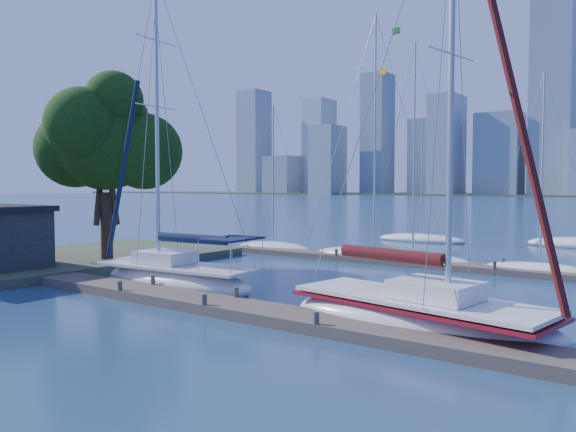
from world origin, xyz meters
The scene contains 12 objects.
ground centered at (0.00, 0.00, 0.00)m, with size 700.00×700.00×0.00m, color navy.
near_dock centered at (0.00, 0.00, 0.20)m, with size 26.00×2.00×0.40m, color #4B4237.
far_dock centered at (2.00, 16.00, 0.18)m, with size 30.00×1.80×0.36m, color #4B4237.
shore centered at (-17.00, 3.00, 0.25)m, with size 12.00×22.00×0.50m, color #38472D.
tree centered at (-13.63, 4.73, 7.72)m, with size 8.42×7.70×11.40m.
sailboat_navy centered at (-5.29, 2.52, 1.16)m, with size 9.49×3.82×15.49m.
sailboat_maroon centered at (7.33, 1.81, 1.20)m, with size 9.82×4.58×16.09m.
bg_boat_0 centered at (-10.78, 17.34, 0.24)m, with size 6.77×3.03×11.17m.
bg_boat_1 centered at (-2.24, 17.04, 0.30)m, with size 9.00×5.89×16.26m.
bg_boat_2 centered at (0.49, 17.01, 0.27)m, with size 7.85×4.27×14.00m.
bg_boat_3 centered at (7.95, 16.87, 0.23)m, with size 6.40×2.48×11.28m.
bg_boat_6 centered at (-4.63, 30.50, 0.23)m, with size 8.10×3.01×10.76m.
Camera 1 is at (14.77, -15.81, 4.81)m, focal length 35.00 mm.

